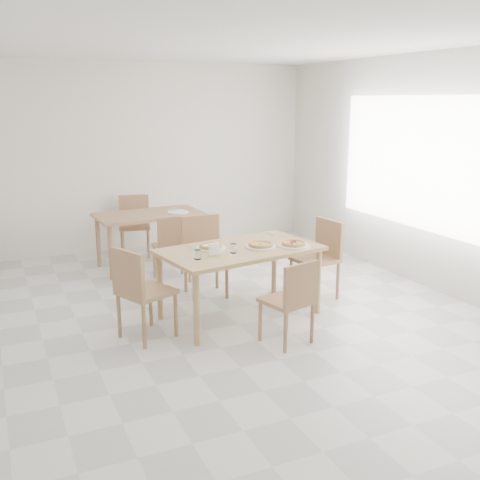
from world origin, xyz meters
name	(u,v)px	position (x,y,z in m)	size (l,w,h in m)	color
room	(426,164)	(2.98, 0.30, 1.50)	(7.28, 7.00, 7.00)	silver
main_table	(240,255)	(0.49, 0.22, 0.68)	(1.76, 1.17, 0.75)	tan
chair_south	(292,297)	(0.64, -0.64, 0.48)	(0.49, 0.49, 0.82)	#9F794F
chair_north	(203,250)	(0.41, 1.08, 0.54)	(0.49, 0.49, 0.92)	#9F794F
chair_west	(139,287)	(-0.63, 0.06, 0.53)	(0.59, 0.59, 0.91)	#9F794F
chair_east	(321,253)	(1.61, 0.41, 0.53)	(0.50, 0.50, 0.91)	#9F794F
plate_margherita	(261,247)	(0.70, 0.16, 0.76)	(0.33, 0.33, 0.02)	white
plate_mushroom	(211,248)	(0.20, 0.32, 0.76)	(0.31, 0.31, 0.02)	white
plate_pepperoni	(294,246)	(1.03, 0.05, 0.76)	(0.33, 0.33, 0.02)	white
pizza_margherita	(261,244)	(0.70, 0.16, 0.78)	(0.32, 0.32, 0.03)	tan
pizza_mushroom	(211,246)	(0.20, 0.32, 0.78)	(0.31, 0.31, 0.03)	tan
pizza_pepperoni	(294,243)	(1.03, 0.05, 0.78)	(0.33, 0.33, 0.03)	tan
tumbler_a	(198,255)	(-0.05, 0.01, 0.80)	(0.07, 0.07, 0.09)	white
tumbler_b	(233,248)	(0.36, 0.08, 0.80)	(0.07, 0.07, 0.09)	white
napkin_holder	(214,250)	(0.14, 0.05, 0.81)	(0.12, 0.06, 0.13)	silver
fork_a	(189,247)	(0.02, 0.47, 0.75)	(0.01, 0.17, 0.01)	silver
fork_b	(270,234)	(1.06, 0.64, 0.75)	(0.01, 0.17, 0.01)	silver
second_table	(149,220)	(0.12, 2.40, 0.66)	(1.45, 0.88, 0.75)	#9F794F
chair_back_s	(173,243)	(0.21, 1.63, 0.50)	(0.45, 0.45, 0.86)	#9F794F
chair_back_n	(135,221)	(0.09, 3.12, 0.51)	(0.53, 0.53, 0.88)	#9F794F
plate_empty	(178,212)	(0.50, 2.30, 0.76)	(0.29, 0.29, 0.02)	white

